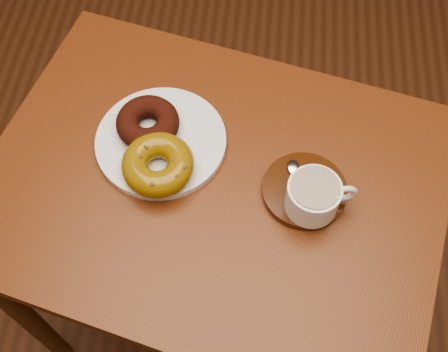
# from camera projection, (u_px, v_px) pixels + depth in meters

# --- Properties ---
(cafe_table) EXTENTS (0.94, 0.79, 0.77)m
(cafe_table) POSITION_uv_depth(u_px,v_px,m) (214.00, 211.00, 1.11)
(cafe_table) COLOR brown
(cafe_table) RESTS_ON ground
(donut_plate) EXTENTS (0.26, 0.26, 0.01)m
(donut_plate) POSITION_uv_depth(u_px,v_px,m) (161.00, 141.00, 1.04)
(donut_plate) COLOR white
(donut_plate) RESTS_ON cafe_table
(donut_cinnamon) EXTENTS (0.14, 0.14, 0.04)m
(donut_cinnamon) POSITION_uv_depth(u_px,v_px,m) (148.00, 123.00, 1.02)
(donut_cinnamon) COLOR #36120A
(donut_cinnamon) RESTS_ON donut_plate
(donut_caramel) EXTENTS (0.13, 0.13, 0.05)m
(donut_caramel) POSITION_uv_depth(u_px,v_px,m) (158.00, 164.00, 0.98)
(donut_caramel) COLOR #87620E
(donut_caramel) RESTS_ON donut_plate
(saucer) EXTENTS (0.21, 0.21, 0.02)m
(saucer) POSITION_uv_depth(u_px,v_px,m) (304.00, 190.00, 0.98)
(saucer) COLOR #381807
(saucer) RESTS_ON cafe_table
(coffee_cup) EXTENTS (0.12, 0.09, 0.06)m
(coffee_cup) POSITION_uv_depth(u_px,v_px,m) (314.00, 196.00, 0.93)
(coffee_cup) COLOR white
(coffee_cup) RESTS_ON saucer
(teaspoon) EXTENTS (0.02, 0.10, 0.01)m
(teaspoon) POSITION_uv_depth(u_px,v_px,m) (293.00, 171.00, 0.99)
(teaspoon) COLOR silver
(teaspoon) RESTS_ON saucer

